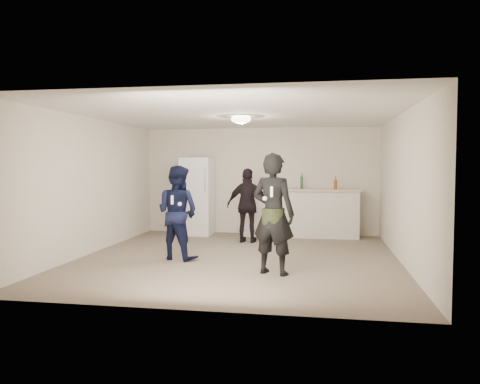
% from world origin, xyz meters
% --- Properties ---
extents(floor, '(6.00, 6.00, 0.00)m').
position_xyz_m(floor, '(0.00, 0.00, 0.00)').
color(floor, '#6B5B4C').
rests_on(floor, ground).
extents(ceiling, '(6.00, 6.00, 0.00)m').
position_xyz_m(ceiling, '(0.00, 0.00, 2.50)').
color(ceiling, silver).
rests_on(ceiling, wall_back).
extents(wall_back, '(6.00, 0.00, 6.00)m').
position_xyz_m(wall_back, '(0.00, 3.00, 1.25)').
color(wall_back, beige).
rests_on(wall_back, floor).
extents(wall_front, '(6.00, 0.00, 6.00)m').
position_xyz_m(wall_front, '(0.00, -3.00, 1.25)').
color(wall_front, beige).
rests_on(wall_front, floor).
extents(wall_left, '(0.00, 6.00, 6.00)m').
position_xyz_m(wall_left, '(-2.75, 0.00, 1.25)').
color(wall_left, beige).
rests_on(wall_left, floor).
extents(wall_right, '(0.00, 6.00, 6.00)m').
position_xyz_m(wall_right, '(2.75, 0.00, 1.25)').
color(wall_right, beige).
rests_on(wall_right, floor).
extents(counter, '(2.60, 0.56, 1.05)m').
position_xyz_m(counter, '(0.96, 2.67, 0.53)').
color(counter, silver).
rests_on(counter, floor).
extents(counter_top, '(2.68, 0.64, 0.04)m').
position_xyz_m(counter_top, '(0.96, 2.67, 1.07)').
color(counter_top, beige).
rests_on(counter_top, counter).
extents(fridge, '(0.70, 0.70, 1.80)m').
position_xyz_m(fridge, '(-1.43, 2.60, 0.90)').
color(fridge, white).
rests_on(fridge, floor).
extents(fridge_handle, '(0.02, 0.02, 0.60)m').
position_xyz_m(fridge_handle, '(-1.15, 2.23, 1.30)').
color(fridge_handle, white).
rests_on(fridge_handle, fridge).
extents(ceiling_dome, '(0.36, 0.36, 0.16)m').
position_xyz_m(ceiling_dome, '(0.00, 0.30, 2.45)').
color(ceiling_dome, white).
rests_on(ceiling_dome, ceiling).
extents(shaker, '(0.08, 0.08, 0.17)m').
position_xyz_m(shaker, '(0.17, 2.74, 1.18)').
color(shaker, silver).
rests_on(shaker, counter_top).
extents(man, '(0.94, 0.82, 1.62)m').
position_xyz_m(man, '(-1.02, -0.25, 0.81)').
color(man, '#0E153D').
rests_on(man, floor).
extents(woman, '(0.76, 0.62, 1.81)m').
position_xyz_m(woman, '(0.73, -1.10, 0.90)').
color(woman, black).
rests_on(woman, floor).
extents(camo_shorts, '(0.34, 0.34, 0.28)m').
position_xyz_m(camo_shorts, '(0.73, -1.10, 0.85)').
color(camo_shorts, '#2C391A').
rests_on(camo_shorts, woman).
extents(spectator, '(0.94, 0.45, 1.56)m').
position_xyz_m(spectator, '(-0.08, 1.68, 0.78)').
color(spectator, black).
rests_on(spectator, floor).
extents(remote_man, '(0.04, 0.04, 0.15)m').
position_xyz_m(remote_man, '(-1.02, -0.53, 1.05)').
color(remote_man, white).
rests_on(remote_man, man).
extents(nunchuk_man, '(0.07, 0.07, 0.07)m').
position_xyz_m(nunchuk_man, '(-0.90, -0.50, 0.98)').
color(nunchuk_man, white).
rests_on(nunchuk_man, man).
extents(remote_woman, '(0.04, 0.04, 0.15)m').
position_xyz_m(remote_woman, '(0.73, -1.35, 1.25)').
color(remote_woman, white).
rests_on(remote_woman, woman).
extents(nunchuk_woman, '(0.07, 0.07, 0.07)m').
position_xyz_m(nunchuk_woman, '(0.63, -1.32, 1.15)').
color(nunchuk_woman, silver).
rests_on(nunchuk_woman, woman).
extents(bottle_cluster, '(1.72, 0.26, 0.28)m').
position_xyz_m(bottle_cluster, '(0.94, 2.68, 1.20)').
color(bottle_cluster, silver).
rests_on(bottle_cluster, counter_top).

